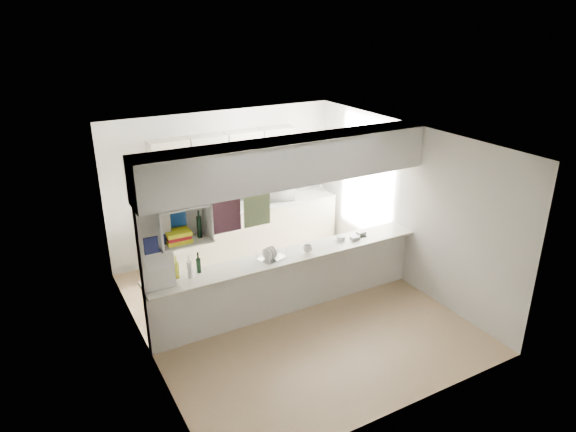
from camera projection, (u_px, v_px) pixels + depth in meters
floor at (290, 310)px, 7.68m from camera, size 4.80×4.80×0.00m
ceiling at (290, 139)px, 6.71m from camera, size 4.80×4.80×0.00m
wall_back at (224, 183)px, 9.14m from camera, size 4.20×0.00×4.20m
wall_left at (140, 263)px, 6.25m from camera, size 0.00×4.80×4.80m
wall_right at (405, 205)px, 8.14m from camera, size 0.00×4.80×4.80m
servery_partition at (279, 208)px, 6.98m from camera, size 4.20×0.50×2.60m
cubby_shelf at (181, 226)px, 6.28m from camera, size 0.65×0.35×0.50m
kitchen_run at (239, 211)px, 9.18m from camera, size 3.60×0.63×2.24m
microwave at (279, 192)px, 9.43m from camera, size 0.58×0.46×0.29m
bowl at (276, 183)px, 9.36m from camera, size 0.24×0.24×0.06m
dish_rack at (271, 254)px, 7.18m from camera, size 0.43×0.38×0.20m
cup at (308, 249)px, 7.36m from camera, size 0.13×0.13×0.10m
wine_bottles at (183, 270)px, 6.66m from camera, size 0.51×0.14×0.32m
plastic_tubs at (351, 237)px, 7.84m from camera, size 0.51×0.21×0.07m
utensil_jar at (231, 204)px, 9.06m from camera, size 0.10×0.10×0.14m
knife_block at (234, 201)px, 9.11m from camera, size 0.11×0.09×0.20m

